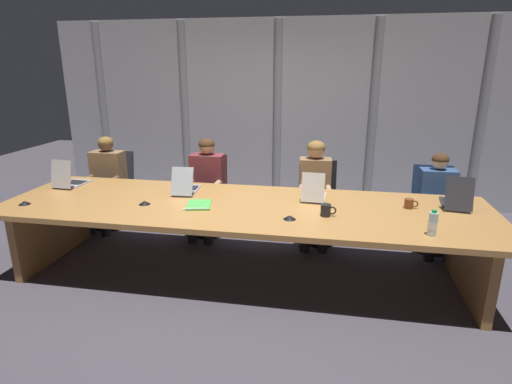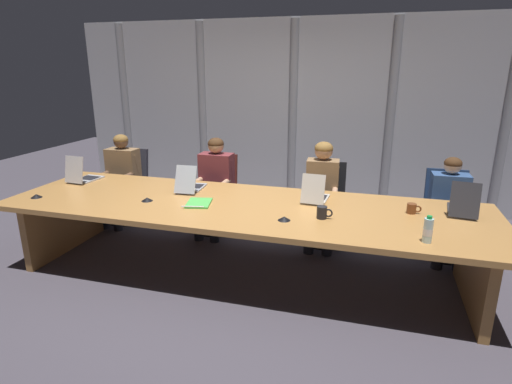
{
  "view_description": "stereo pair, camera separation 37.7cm",
  "coord_description": "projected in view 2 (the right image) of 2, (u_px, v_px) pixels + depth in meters",
  "views": [
    {
      "loc": [
        0.8,
        -3.66,
        1.98
      ],
      "look_at": [
        0.11,
        0.11,
        0.82
      ],
      "focal_mm": 29.17,
      "sensor_mm": 36.0,
      "label": 1
    },
    {
      "loc": [
        1.17,
        -3.58,
        1.98
      ],
      "look_at": [
        0.11,
        0.11,
        0.82
      ],
      "focal_mm": 29.17,
      "sensor_mm": 36.0,
      "label": 2
    }
  ],
  "objects": [
    {
      "name": "person_center",
      "position": [
        322.0,
        188.0,
        4.68
      ],
      "size": [
        0.39,
        0.56,
        1.18
      ],
      "rotation": [
        0.0,
        0.0,
        -1.5
      ],
      "color": "olive",
      "rests_on": "ground_plane"
    },
    {
      "name": "ground_plane",
      "position": [
        243.0,
        273.0,
        4.17
      ],
      "size": [
        13.48,
        13.48,
        0.0
      ],
      "primitive_type": "plane",
      "color": "#47424C"
    },
    {
      "name": "office_chair_center",
      "position": [
        325.0,
        212.0,
        4.91
      ],
      "size": [
        0.6,
        0.6,
        0.91
      ],
      "rotation": [
        0.0,
        0.0,
        -1.5
      ],
      "color": "black",
      "rests_on": "ground_plane"
    },
    {
      "name": "conference_mic_right_side",
      "position": [
        284.0,
        218.0,
        3.55
      ],
      "size": [
        0.11,
        0.11,
        0.03
      ],
      "primitive_type": "cone",
      "color": "black",
      "rests_on": "conference_table"
    },
    {
      "name": "conference_table",
      "position": [
        242.0,
        217.0,
        4.0
      ],
      "size": [
        4.64,
        1.37,
        0.72
      ],
      "color": "#B77F42",
      "rests_on": "ground_plane"
    },
    {
      "name": "office_chair_right_mid",
      "position": [
        444.0,
        223.0,
        4.56
      ],
      "size": [
        0.6,
        0.6,
        0.9
      ],
      "rotation": [
        0.0,
        0.0,
        -1.56
      ],
      "color": "navy",
      "rests_on": "ground_plane"
    },
    {
      "name": "conference_mic_middle",
      "position": [
        36.0,
        196.0,
        4.17
      ],
      "size": [
        0.11,
        0.11,
        0.03
      ],
      "primitive_type": "cone",
      "color": "black",
      "rests_on": "conference_table"
    },
    {
      "name": "laptop_left_mid",
      "position": [
        191.0,
        185.0,
        4.41
      ],
      "size": [
        0.25,
        0.44,
        0.29
      ],
      "rotation": [
        0.0,
        0.0,
        1.65
      ],
      "color": "#A8ADB7",
      "rests_on": "conference_table"
    },
    {
      "name": "laptop_right_mid",
      "position": [
        463.0,
        207.0,
        3.72
      ],
      "size": [
        0.29,
        0.46,
        0.31
      ],
      "rotation": [
        0.0,
        0.0,
        1.45
      ],
      "color": "#2D2D33",
      "rests_on": "conference_table"
    },
    {
      "name": "laptop_left_end",
      "position": [
        83.0,
        176.0,
        4.75
      ],
      "size": [
        0.26,
        0.4,
        0.31
      ],
      "rotation": [
        0.0,
        0.0,
        1.51
      ],
      "color": "#BCBCC1",
      "rests_on": "conference_table"
    },
    {
      "name": "curtain_backdrop",
      "position": [
        293.0,
        114.0,
        6.05
      ],
      "size": [
        6.74,
        0.17,
        2.64
      ],
      "color": "#B2B2B7",
      "rests_on": "ground_plane"
    },
    {
      "name": "office_chair_left_end",
      "position": [
        128.0,
        194.0,
        5.61
      ],
      "size": [
        0.6,
        0.6,
        0.93
      ],
      "rotation": [
        0.0,
        0.0,
        -1.59
      ],
      "color": "#2D2D38",
      "rests_on": "ground_plane"
    },
    {
      "name": "office_chair_left_mid",
      "position": [
        218.0,
        202.0,
        5.26
      ],
      "size": [
        0.6,
        0.6,
        0.92
      ],
      "rotation": [
        0.0,
        0.0,
        -1.44
      ],
      "color": "#511E19",
      "rests_on": "ground_plane"
    },
    {
      "name": "spiral_notepad",
      "position": [
        199.0,
        203.0,
        3.97
      ],
      "size": [
        0.28,
        0.35,
        0.03
      ],
      "rotation": [
        0.0,
        0.0,
        0.22
      ],
      "color": "#4CB74C",
      "rests_on": "conference_table"
    },
    {
      "name": "laptop_center",
      "position": [
        315.0,
        195.0,
        4.05
      ],
      "size": [
        0.24,
        0.39,
        0.29
      ],
      "rotation": [
        0.0,
        0.0,
        1.51
      ],
      "color": "beige",
      "rests_on": "conference_table"
    },
    {
      "name": "coffee_mug_near",
      "position": [
        412.0,
        208.0,
        3.71
      ],
      "size": [
        0.13,
        0.08,
        0.09
      ],
      "color": "brown",
      "rests_on": "conference_table"
    },
    {
      "name": "coffee_mug_far",
      "position": [
        322.0,
        212.0,
        3.59
      ],
      "size": [
        0.14,
        0.09,
        0.11
      ],
      "color": "black",
      "rests_on": "conference_table"
    },
    {
      "name": "person_right_mid",
      "position": [
        449.0,
        204.0,
        4.33
      ],
      "size": [
        0.39,
        0.55,
        1.09
      ],
      "rotation": [
        0.0,
        0.0,
        -1.54
      ],
      "color": "#335184",
      "rests_on": "ground_plane"
    },
    {
      "name": "person_left_mid",
      "position": [
        214.0,
        181.0,
        5.03
      ],
      "size": [
        0.41,
        0.55,
        1.17
      ],
      "rotation": [
        0.0,
        0.0,
        -1.57
      ],
      "color": "brown",
      "rests_on": "ground_plane"
    },
    {
      "name": "water_bottle_primary",
      "position": [
        428.0,
        230.0,
        3.09
      ],
      "size": [
        0.07,
        0.07,
        0.21
      ],
      "color": "silver",
      "rests_on": "conference_table"
    },
    {
      "name": "conference_mic_left_side",
      "position": [
        147.0,
        199.0,
        4.06
      ],
      "size": [
        0.11,
        0.11,
        0.03
      ],
      "primitive_type": "cone",
      "color": "black",
      "rests_on": "conference_table"
    },
    {
      "name": "person_left_end",
      "position": [
        120.0,
        174.0,
        5.37
      ],
      "size": [
        0.41,
        0.55,
        1.15
      ],
      "rotation": [
        0.0,
        0.0,
        -1.56
      ],
      "color": "olive",
      "rests_on": "ground_plane"
    }
  ]
}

